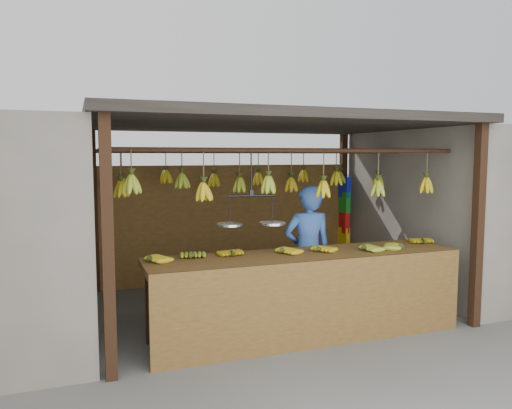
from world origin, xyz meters
name	(u,v)px	position (x,y,z in m)	size (l,w,h in m)	color
ground	(264,307)	(0.00, 0.00, 0.00)	(80.00, 80.00, 0.00)	#5B5B57
stall	(255,154)	(0.00, 0.33, 1.97)	(4.30, 3.30, 2.40)	black
neighbor_right	(486,208)	(3.60, 0.00, 1.15)	(3.00, 3.00, 2.30)	slate
counter	(310,274)	(0.04, -1.23, 0.71)	(3.47, 0.78, 0.96)	brown
hanging_bananas	(263,183)	(-0.01, 0.01, 1.60)	(3.59, 2.24, 0.39)	#92A523
balance_scale	(251,220)	(-0.53, -1.00, 1.28)	(0.71, 0.33, 0.78)	black
vendor	(308,253)	(0.32, -0.60, 0.80)	(0.58, 0.38, 1.60)	#3359A5
bag_bundles	(344,212)	(1.94, 1.35, 1.01)	(0.08, 0.26, 1.18)	#1426BF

